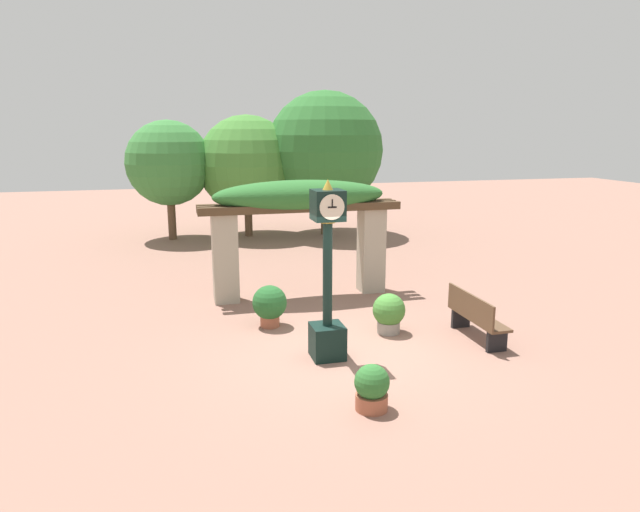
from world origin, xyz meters
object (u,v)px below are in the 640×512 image
(potted_plant_near_left, at_px, (389,312))
(park_bench, at_px, (475,317))
(potted_plant_near_right, at_px, (270,304))
(pedestal_clock, at_px, (327,282))
(potted_plant_far_left, at_px, (372,387))

(potted_plant_near_left, bearing_deg, park_bench, -26.93)
(potted_plant_near_right, bearing_deg, park_bench, -24.79)
(pedestal_clock, distance_m, potted_plant_near_right, 2.13)
(pedestal_clock, distance_m, potted_plant_near_left, 1.95)
(potted_plant_near_left, bearing_deg, potted_plant_far_left, -115.63)
(potted_plant_near_left, xyz_separation_m, park_bench, (1.44, -0.73, 0.03))
(pedestal_clock, xyz_separation_m, park_bench, (2.91, 0.15, -0.91))
(pedestal_clock, relative_size, potted_plant_near_left, 3.95)
(pedestal_clock, xyz_separation_m, potted_plant_far_left, (0.11, -1.97, -1.01))
(potted_plant_near_right, relative_size, potted_plant_far_left, 1.26)
(potted_plant_near_left, xyz_separation_m, potted_plant_far_left, (-1.36, -2.84, -0.08))
(park_bench, bearing_deg, potted_plant_near_right, 65.21)
(pedestal_clock, bearing_deg, park_bench, 2.90)
(pedestal_clock, relative_size, potted_plant_near_right, 3.65)
(potted_plant_near_left, relative_size, potted_plant_near_right, 0.92)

